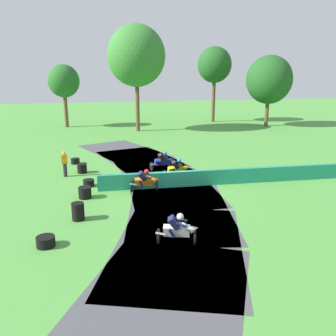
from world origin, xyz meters
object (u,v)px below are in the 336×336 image
object	(u,v)px
tire_stack_far	(89,183)
tire_stack_extra_a	(82,168)
traffic_cone	(260,175)
motorcycle_lead_white	(178,229)
tire_stack_near	(46,241)
track_marshal	(65,164)
tire_stack_mid_a	(78,211)
motorcycle_fourth_blue	(163,161)
motorcycle_trailing_yellow	(177,169)
motorcycle_chase_orange	(145,181)
tire_stack_mid_b	(85,193)
tire_stack_extra_b	(75,161)

from	to	relation	value
tire_stack_far	tire_stack_extra_a	bearing A→B (deg)	97.60
tire_stack_far	traffic_cone	world-z (taller)	traffic_cone
motorcycle_lead_white	tire_stack_near	size ratio (longest dim) A/B	2.40
tire_stack_near	track_marshal	world-z (taller)	track_marshal
motorcycle_lead_white	tire_stack_far	bearing A→B (deg)	112.02
tire_stack_mid_a	tire_stack_extra_a	world-z (taller)	tire_stack_mid_a
motorcycle_lead_white	tire_stack_extra_a	xyz separation A→B (m)	(-3.70, 11.15, -0.35)
motorcycle_fourth_blue	motorcycle_lead_white	bearing A→B (deg)	-98.67
motorcycle_trailing_yellow	motorcycle_chase_orange	bearing A→B (deg)	-138.53
motorcycle_trailing_yellow	tire_stack_extra_a	size ratio (longest dim) A/B	2.72
motorcycle_lead_white	traffic_cone	xyz separation A→B (m)	(7.11, 7.48, -0.43)
motorcycle_chase_orange	tire_stack_extra_a	world-z (taller)	motorcycle_chase_orange
motorcycle_trailing_yellow	tire_stack_far	bearing A→B (deg)	-176.15
motorcycle_lead_white	motorcycle_trailing_yellow	bearing A→B (deg)	76.37
tire_stack_near	traffic_cone	distance (m)	13.70
tire_stack_mid_a	motorcycle_trailing_yellow	bearing A→B (deg)	41.66
tire_stack_mid_b	tire_stack_extra_a	size ratio (longest dim) A/B	1.08
tire_stack_extra_a	traffic_cone	xyz separation A→B (m)	(10.81, -3.68, -0.08)
tire_stack_mid_b	traffic_cone	distance (m)	10.69
motorcycle_chase_orange	tire_stack_extra_b	distance (m)	8.25
motorcycle_chase_orange	motorcycle_trailing_yellow	world-z (taller)	motorcycle_trailing_yellow
tire_stack_mid_a	tire_stack_extra_b	world-z (taller)	tire_stack_mid_a
motorcycle_chase_orange	motorcycle_fourth_blue	world-z (taller)	motorcycle_chase_orange
tire_stack_extra_b	tire_stack_mid_a	bearing A→B (deg)	-87.73
motorcycle_fourth_blue	traffic_cone	bearing A→B (deg)	-30.37
motorcycle_chase_orange	tire_stack_mid_b	bearing A→B (deg)	-174.54
tire_stack_near	motorcycle_chase_orange	bearing A→B (deg)	49.39
tire_stack_near	tire_stack_mid_b	bearing A→B (deg)	74.40
motorcycle_fourth_blue	traffic_cone	world-z (taller)	motorcycle_fourth_blue
motorcycle_lead_white	track_marshal	distance (m)	11.53
tire_stack_near	tire_stack_extra_b	xyz separation A→B (m)	(0.75, 12.72, -0.00)
tire_stack_near	tire_stack_mid_a	bearing A→B (deg)	63.47
tire_stack_mid_b	tire_stack_mid_a	bearing A→B (deg)	-95.74
motorcycle_trailing_yellow	traffic_cone	xyz separation A→B (m)	(5.04, -1.05, -0.42)
tire_stack_mid_a	traffic_cone	distance (m)	11.67
tire_stack_extra_b	traffic_cone	size ratio (longest dim) A/B	1.40
motorcycle_trailing_yellow	tire_stack_far	distance (m)	5.40
motorcycle_chase_orange	tire_stack_mid_b	xyz separation A→B (m)	(-3.27, -0.31, -0.33)
motorcycle_trailing_yellow	tire_stack_extra_a	world-z (taller)	motorcycle_trailing_yellow
tire_stack_mid_a	tire_stack_far	bearing A→B (deg)	84.20
motorcycle_chase_orange	motorcycle_fourth_blue	xyz separation A→B (m)	(1.87, 4.20, -0.01)
tire_stack_near	tire_stack_extra_a	size ratio (longest dim) A/B	1.14
traffic_cone	motorcycle_fourth_blue	bearing A→B (deg)	149.63
motorcycle_lead_white	tire_stack_extra_b	xyz separation A→B (m)	(-4.21, 13.71, -0.45)
tire_stack_extra_b	tire_stack_far	bearing A→B (deg)	-80.72
motorcycle_chase_orange	tire_stack_extra_b	world-z (taller)	motorcycle_chase_orange
motorcycle_trailing_yellow	track_marshal	size ratio (longest dim) A/B	1.03
tire_stack_extra_a	tire_stack_far	bearing A→B (deg)	-82.40
motorcycle_lead_white	traffic_cone	distance (m)	10.32
track_marshal	tire_stack_near	bearing A→B (deg)	-91.38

